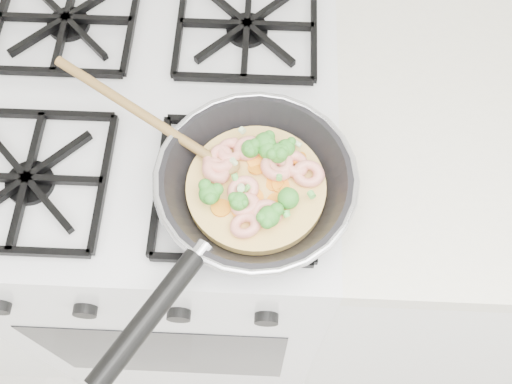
{
  "coord_description": "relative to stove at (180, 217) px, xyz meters",
  "views": [
    {
      "loc": [
        0.19,
        1.17,
        1.66
      ],
      "look_at": [
        0.18,
        1.54,
        0.93
      ],
      "focal_mm": 41.16,
      "sensor_mm": 36.0,
      "label": 1
    }
  ],
  "objects": [
    {
      "name": "stove",
      "position": [
        0.0,
        0.0,
        0.0
      ],
      "size": [
        0.6,
        0.6,
        0.92
      ],
      "color": "white",
      "rests_on": "ground"
    },
    {
      "name": "skillet",
      "position": [
        0.17,
        -0.17,
        0.49
      ],
      "size": [
        0.43,
        0.44,
        0.09
      ],
      "rotation": [
        0.0,
        0.0,
        -0.04
      ],
      "color": "black",
      "rests_on": "stove"
    }
  ]
}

